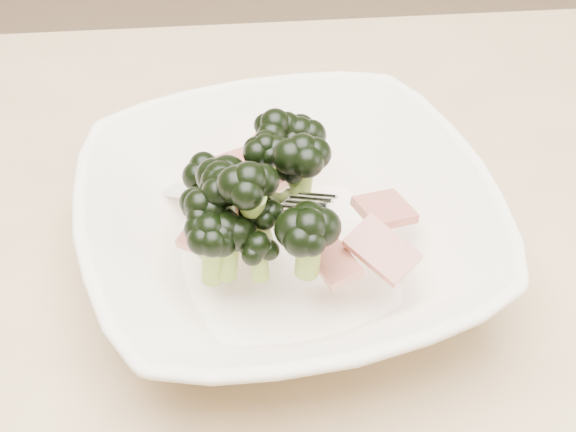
# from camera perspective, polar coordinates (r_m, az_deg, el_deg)

# --- Properties ---
(dining_table) EXTENTS (1.20, 0.80, 0.75)m
(dining_table) POSITION_cam_1_polar(r_m,az_deg,el_deg) (0.65, -6.04, -12.81)
(dining_table) COLOR tan
(dining_table) RESTS_ON ground
(broccoli_dish) EXTENTS (0.34, 0.34, 0.12)m
(broccoli_dish) POSITION_cam_1_polar(r_m,az_deg,el_deg) (0.57, -0.26, -0.68)
(broccoli_dish) COLOR white
(broccoli_dish) RESTS_ON dining_table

